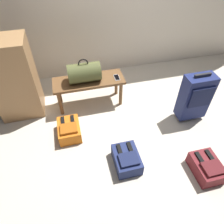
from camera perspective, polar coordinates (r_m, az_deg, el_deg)
ground_plane at (r=2.87m, az=8.48°, el=-4.83°), size 6.60×6.60×0.00m
bench at (r=3.01m, az=-6.36°, el=7.66°), size 1.00×0.36×0.43m
duffel_bag_olive at (r=2.89m, az=-7.65°, el=10.67°), size 0.44×0.26×0.34m
cell_phone at (r=2.99m, az=1.33°, el=9.45°), size 0.07×0.14×0.01m
suitcase_upright_navy at (r=2.96m, az=21.83°, el=3.88°), size 0.39×0.22×0.73m
backpack_orange at (r=2.77m, az=-11.65°, el=-4.78°), size 0.28×0.38×0.21m
backpack_maroon at (r=2.62m, az=24.53°, el=-13.68°), size 0.28×0.38×0.21m
backpack_navy at (r=2.46m, az=4.04°, el=-12.80°), size 0.28×0.38×0.21m
side_cabinet at (r=3.04m, az=-25.34°, el=8.03°), size 0.56×0.44×1.10m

